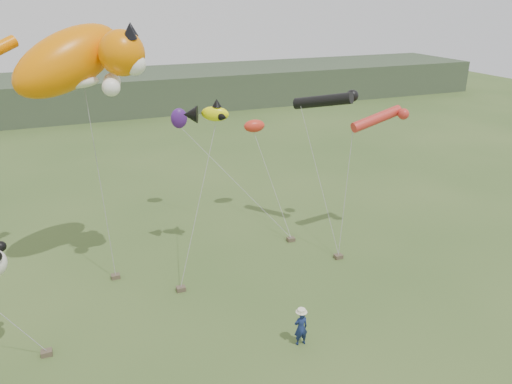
% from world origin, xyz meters
% --- Properties ---
extents(ground, '(120.00, 120.00, 0.00)m').
position_xyz_m(ground, '(0.00, 0.00, 0.00)').
color(ground, '#385123').
rests_on(ground, ground).
extents(headland, '(90.00, 13.00, 4.00)m').
position_xyz_m(headland, '(-3.11, 44.69, 1.92)').
color(headland, '#2D3D28').
rests_on(headland, ground).
extents(festival_attendant, '(0.55, 0.38, 1.48)m').
position_xyz_m(festival_attendant, '(-0.13, -0.61, 0.74)').
color(festival_attendant, '#15214F').
rests_on(festival_attendant, ground).
extents(sandbag_anchors, '(14.15, 5.29, 0.20)m').
position_xyz_m(sandbag_anchors, '(-2.16, 5.15, 0.10)').
color(sandbag_anchors, brown).
rests_on(sandbag_anchors, ground).
extents(cat_kite, '(6.61, 4.27, 3.93)m').
position_xyz_m(cat_kite, '(-6.41, 7.55, 9.94)').
color(cat_kite, orange).
rests_on(cat_kite, ground).
extents(fish_kite, '(2.26, 1.49, 1.10)m').
position_xyz_m(fish_kite, '(-1.21, 7.44, 7.32)').
color(fish_kite, '#F1F30B').
rests_on(fish_kite, ground).
extents(tube_kites, '(4.87, 3.99, 1.91)m').
position_xyz_m(tube_kites, '(6.29, 7.16, 7.08)').
color(tube_kites, black).
rests_on(tube_kites, ground).
extents(misc_kites, '(5.11, 2.14, 1.41)m').
position_xyz_m(misc_kites, '(0.74, 12.28, 5.65)').
color(misc_kites, red).
rests_on(misc_kites, ground).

